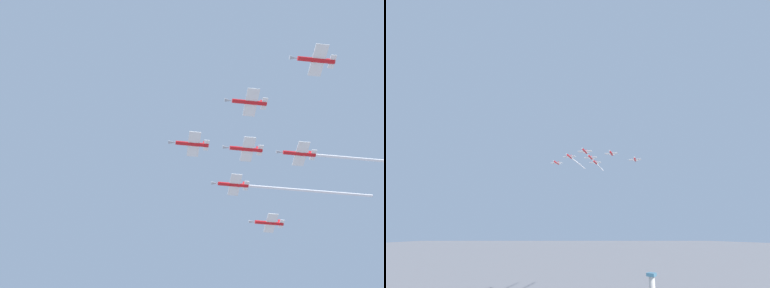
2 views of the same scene
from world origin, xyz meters
TOP-DOWN VIEW (x-y plane):
  - jet_lead at (-7.80, -12.66)m, footprint 13.16×10.11m
  - jet_port_inner at (-28.28, -3.34)m, footprint 13.16×10.11m
  - jet_starboard_inner at (-31.22, -38.43)m, footprint 54.11×22.72m
  - jet_port_outer at (-24.19, -18.80)m, footprint 13.16×10.11m
  - jet_starboard_outer at (-48.77, 5.98)m, footprint 13.16×10.11m
  - jet_center_rear at (-26.44, -53.63)m, footprint 13.16×10.11m
  - jet_port_trail at (-49.98, -28.46)m, footprint 42.70×18.45m

SIDE VIEW (x-z plane):
  - jet_starboard_outer at x=-48.77m, z-range 108.38..111.14m
  - jet_port_trail at x=-49.98m, z-range 108.68..111.44m
  - jet_port_outer at x=-24.19m, z-range 108.70..111.46m
  - jet_lead at x=-7.80m, z-range 109.00..111.76m
  - jet_center_rear at x=-26.44m, z-range 109.39..112.15m
  - jet_starboard_inner at x=-31.22m, z-range 110.04..112.80m
  - jet_port_inner at x=-28.28m, z-range 110.39..113.15m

